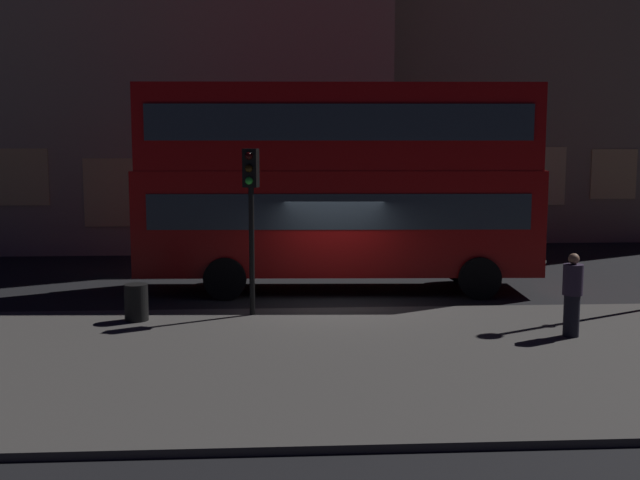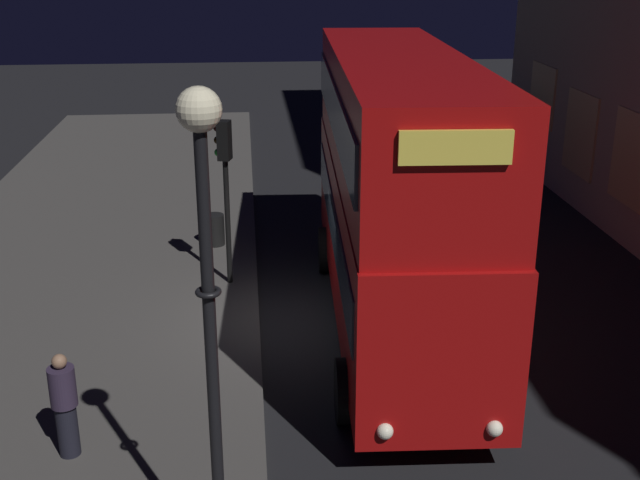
# 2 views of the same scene
# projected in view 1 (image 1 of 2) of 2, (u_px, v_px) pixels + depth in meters

# --- Properties ---
(ground_plane) EXTENTS (80.00, 80.00, 0.00)m
(ground_plane) POSITION_uv_depth(u_px,v_px,m) (337.00, 307.00, 18.64)
(ground_plane) COLOR black
(sidewalk_slab) EXTENTS (44.00, 8.22, 0.12)m
(sidewalk_slab) POSITION_uv_depth(u_px,v_px,m) (357.00, 359.00, 13.96)
(sidewalk_slab) COLOR #423F3D
(sidewalk_slab) RESTS_ON ground
(building_plain_facade) EXTENTS (17.82, 8.47, 18.15)m
(building_plain_facade) POSITION_uv_depth(u_px,v_px,m) (515.00, 23.00, 33.23)
(building_plain_facade) COLOR tan
(building_plain_facade) RESTS_ON ground
(double_decker_bus) EXTENTS (10.73, 3.10, 5.45)m
(double_decker_bus) POSITION_uv_depth(u_px,v_px,m) (338.00, 177.00, 20.33)
(double_decker_bus) COLOR #9E0C0C
(double_decker_bus) RESTS_ON ground
(traffic_light_near_kerb) EXTENTS (0.38, 0.39, 3.72)m
(traffic_light_near_kerb) POSITION_uv_depth(u_px,v_px,m) (251.00, 196.00, 16.92)
(traffic_light_near_kerb) COLOR black
(traffic_light_near_kerb) RESTS_ON sidewalk_slab
(pedestrian) EXTENTS (0.39, 0.39, 1.68)m
(pedestrian) POSITION_uv_depth(u_px,v_px,m) (572.00, 294.00, 15.26)
(pedestrian) COLOR black
(pedestrian) RESTS_ON sidewalk_slab
(litter_bin) EXTENTS (0.51, 0.51, 0.80)m
(litter_bin) POSITION_uv_depth(u_px,v_px,m) (136.00, 302.00, 16.67)
(litter_bin) COLOR black
(litter_bin) RESTS_ON sidewalk_slab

